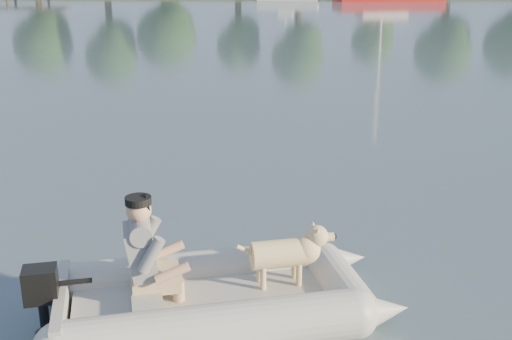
# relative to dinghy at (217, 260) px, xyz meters

# --- Properties ---
(water) EXTENTS (160.00, 160.00, 0.00)m
(water) POSITION_rel_dinghy_xyz_m (-0.22, 0.38, -0.58)
(water) COLOR slate
(water) RESTS_ON ground
(dinghy) EXTENTS (5.32, 4.39, 1.35)m
(dinghy) POSITION_rel_dinghy_xyz_m (0.00, 0.00, 0.00)
(dinghy) COLOR #A3A39E
(dinghy) RESTS_ON water
(man) EXTENTS (0.83, 0.75, 1.05)m
(man) POSITION_rel_dinghy_xyz_m (-0.68, -0.11, 0.18)
(man) COLOR slate
(man) RESTS_ON dinghy
(dog) EXTENTS (0.96, 0.53, 0.61)m
(dog) POSITION_rel_dinghy_xyz_m (0.60, 0.20, -0.07)
(dog) COLOR tan
(dog) RESTS_ON dinghy
(outboard_motor) EXTENTS (0.46, 0.37, 0.77)m
(outboard_motor) POSITION_rel_dinghy_xyz_m (-1.58, -0.38, -0.27)
(outboard_motor) COLOR black
(outboard_motor) RESTS_ON dinghy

